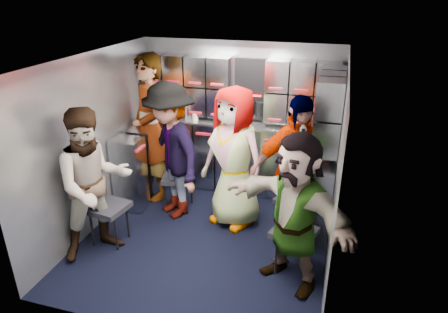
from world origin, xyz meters
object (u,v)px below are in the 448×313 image
(attendant_arc_d, at_px, (294,172))
(jump_seat_near_right, at_px, (294,235))
(attendant_standing, at_px, (150,129))
(attendant_arc_b, at_px, (171,152))
(attendant_arc_c, at_px, (234,158))
(jump_seat_near_left, at_px, (108,209))
(jump_seat_mid_right, at_px, (293,202))
(jump_seat_center, at_px, (237,190))
(attendant_arc_e, at_px, (294,212))
(jump_seat_mid_left, at_px, (178,179))
(attendant_arc_a, at_px, (94,184))

(attendant_arc_d, bearing_deg, jump_seat_near_right, -107.88)
(jump_seat_near_right, bearing_deg, attendant_standing, 152.53)
(attendant_arc_b, relative_size, attendant_arc_c, 1.00)
(jump_seat_near_left, distance_m, jump_seat_mid_right, 2.17)
(jump_seat_near_left, relative_size, attendant_arc_b, 0.28)
(jump_seat_center, distance_m, attendant_arc_e, 1.45)
(jump_seat_center, bearing_deg, attendant_arc_d, -25.44)
(jump_seat_mid_right, bearing_deg, attendant_arc_c, -179.32)
(jump_seat_mid_left, bearing_deg, attendant_arc_d, -11.88)
(jump_seat_near_left, xyz_separation_m, attendant_arc_e, (2.10, -0.08, 0.37))
(jump_seat_near_left, bearing_deg, jump_seat_mid_right, 22.63)
(jump_seat_near_left, xyz_separation_m, jump_seat_center, (1.26, 1.01, -0.08))
(jump_seat_near_left, xyz_separation_m, attendant_standing, (0.00, 1.19, 0.57))
(attendant_arc_a, height_order, attendant_arc_c, attendant_arc_c)
(jump_seat_near_left, xyz_separation_m, jump_seat_mid_right, (2.00, 0.83, -0.05))
(jump_seat_near_right, xyz_separation_m, attendant_arc_d, (-0.10, 0.56, 0.45))
(jump_seat_mid_left, height_order, jump_seat_mid_right, jump_seat_mid_left)
(attendant_standing, xyz_separation_m, attendant_arc_c, (1.26, -0.36, -0.12))
(jump_seat_mid_right, height_order, attendant_standing, attendant_standing)
(jump_seat_mid_right, distance_m, attendant_arc_b, 1.62)
(attendant_arc_d, distance_m, attendant_arc_e, 0.75)
(jump_seat_near_left, relative_size, attendant_arc_e, 0.31)
(attendant_standing, relative_size, attendant_arc_a, 1.19)
(attendant_arc_b, bearing_deg, attendant_arc_a, -76.47)
(jump_seat_mid_left, distance_m, attendant_arc_a, 1.32)
(attendant_arc_e, bearing_deg, jump_seat_mid_left, 179.27)
(jump_seat_mid_right, height_order, attendant_arc_a, attendant_arc_a)
(jump_seat_center, xyz_separation_m, attendant_standing, (-1.26, 0.18, 0.65))
(attendant_arc_b, xyz_separation_m, attendant_arc_d, (1.55, -0.15, 0.00))
(attendant_standing, distance_m, attendant_arc_a, 1.38)
(jump_seat_center, distance_m, jump_seat_near_right, 1.24)
(jump_seat_center, height_order, jump_seat_near_right, jump_seat_near_right)
(attendant_arc_a, bearing_deg, attendant_standing, 41.02)
(jump_seat_mid_left, relative_size, attendant_arc_d, 0.26)
(jump_seat_near_left, xyz_separation_m, attendant_arc_c, (1.26, 0.83, 0.44))
(attendant_arc_c, bearing_deg, attendant_arc_a, -117.66)
(attendant_arc_b, bearing_deg, jump_seat_center, 52.59)
(jump_seat_near_right, distance_m, attendant_standing, 2.44)
(attendant_standing, bearing_deg, jump_seat_near_left, -48.22)
(attendant_arc_c, distance_m, attendant_arc_d, 0.76)
(jump_seat_near_right, relative_size, attendant_arc_e, 0.32)
(attendant_standing, distance_m, attendant_arc_c, 1.32)
(jump_seat_near_left, relative_size, jump_seat_mid_right, 1.02)
(jump_seat_mid_left, relative_size, attendant_arc_c, 0.26)
(jump_seat_near_right, relative_size, attendant_arc_c, 0.29)
(jump_seat_near_right, xyz_separation_m, attendant_arc_a, (-2.10, -0.28, 0.41))
(jump_seat_mid_right, bearing_deg, jump_seat_near_left, -157.37)
(jump_seat_mid_left, height_order, attendant_arc_a, attendant_arc_a)
(attendant_arc_b, xyz_separation_m, attendant_arc_e, (1.65, -0.88, -0.07))
(attendant_arc_b, distance_m, attendant_arc_e, 1.87)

